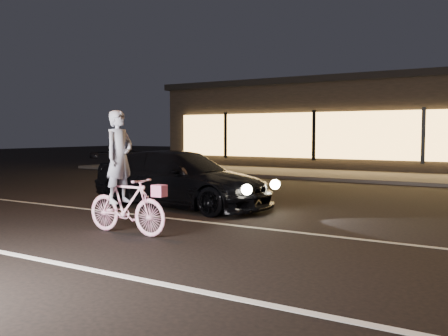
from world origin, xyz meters
The scene contains 7 objects.
ground centered at (0.00, 0.00, 0.00)m, with size 90.00×90.00×0.00m, color black.
lane_stripe_near centered at (0.00, -1.50, 0.00)m, with size 60.00×0.12×0.01m, color silver.
lane_stripe_far centered at (0.00, 2.00, 0.00)m, with size 60.00×0.10×0.01m, color gray.
sidewalk centered at (0.00, 13.00, 0.06)m, with size 30.00×4.00×0.12m, color #383533.
storefront centered at (0.00, 18.97, 2.15)m, with size 25.40×8.42×4.20m.
cyclist centered at (-2.27, 0.40, 0.74)m, with size 1.65×0.57×2.07m.
sedan centered at (-3.27, 3.37, 0.64)m, with size 4.50×1.99×1.28m.
Camera 1 is at (3.47, -5.82, 1.69)m, focal length 40.00 mm.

